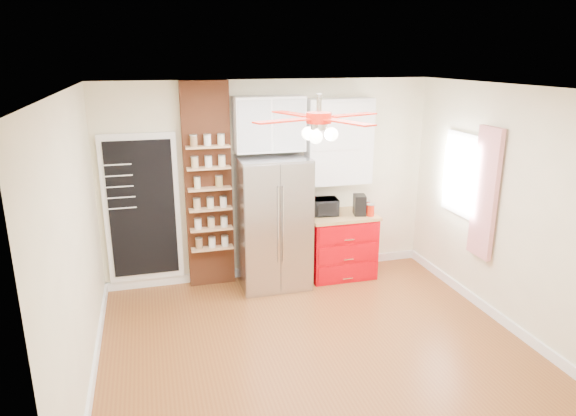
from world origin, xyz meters
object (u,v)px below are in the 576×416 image
object	(u,v)px
ceiling_fan	(319,118)
toaster_oven	(322,207)
fridge	(273,223)
coffee_maker	(359,205)
red_cabinet	(340,245)
pantry_jar_oats	(197,183)
canister_left	(370,210)

from	to	relation	value
ceiling_fan	toaster_oven	bearing A→B (deg)	69.02
fridge	toaster_oven	world-z (taller)	fridge
ceiling_fan	coffee_maker	xyz separation A→B (m)	(1.15, 1.60, -1.39)
ceiling_fan	coffee_maker	world-z (taller)	ceiling_fan
fridge	red_cabinet	world-z (taller)	fridge
fridge	red_cabinet	size ratio (longest dim) A/B	1.86
pantry_jar_oats	coffee_maker	bearing A→B (deg)	-4.62
toaster_oven	pantry_jar_oats	bearing A→B (deg)	-174.52
pantry_jar_oats	fridge	bearing A→B (deg)	-8.72
red_cabinet	canister_left	xyz separation A→B (m)	(0.35, -0.18, 0.53)
coffee_maker	ceiling_fan	bearing A→B (deg)	-112.33
canister_left	pantry_jar_oats	bearing A→B (deg)	173.17
fridge	toaster_oven	distance (m)	0.73
canister_left	red_cabinet	bearing A→B (deg)	153.45
toaster_oven	canister_left	xyz separation A→B (m)	(0.61, -0.22, -0.04)
toaster_oven	pantry_jar_oats	world-z (taller)	pantry_jar_oats
toaster_oven	canister_left	distance (m)	0.65
fridge	pantry_jar_oats	distance (m)	1.12
fridge	canister_left	bearing A→B (deg)	-5.46
fridge	coffee_maker	xyz separation A→B (m)	(1.20, -0.03, 0.16)
red_cabinet	coffee_maker	world-z (taller)	coffee_maker
coffee_maker	toaster_oven	bearing A→B (deg)	179.41
canister_left	fridge	bearing A→B (deg)	174.54
fridge	coffee_maker	distance (m)	1.21
ceiling_fan	toaster_oven	xyz separation A→B (m)	(0.66, 1.72, -1.41)
toaster_oven	canister_left	bearing A→B (deg)	-12.59
fridge	ceiling_fan	world-z (taller)	ceiling_fan
ceiling_fan	canister_left	distance (m)	2.44
toaster_oven	coffee_maker	bearing A→B (deg)	-6.73
toaster_oven	pantry_jar_oats	distance (m)	1.72
toaster_oven	coffee_maker	xyz separation A→B (m)	(0.49, -0.12, 0.02)
coffee_maker	pantry_jar_oats	bearing A→B (deg)	-171.22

